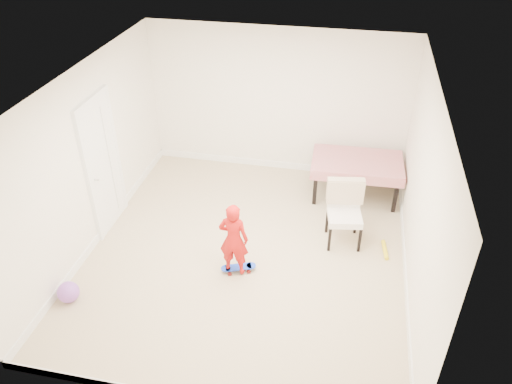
% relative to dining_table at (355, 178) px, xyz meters
% --- Properties ---
extents(ground, '(5.00, 5.00, 0.00)m').
position_rel_dining_table_xyz_m(ground, '(-1.46, -1.84, -0.34)').
color(ground, tan).
rests_on(ground, ground).
extents(ceiling, '(4.50, 5.00, 0.04)m').
position_rel_dining_table_xyz_m(ceiling, '(-1.46, -1.84, 2.24)').
color(ceiling, silver).
rests_on(ceiling, wall_back).
extents(wall_back, '(4.50, 0.04, 2.60)m').
position_rel_dining_table_xyz_m(wall_back, '(-1.46, 0.64, 0.96)').
color(wall_back, white).
rests_on(wall_back, ground).
extents(wall_front, '(4.50, 0.04, 2.60)m').
position_rel_dining_table_xyz_m(wall_front, '(-1.46, -4.32, 0.96)').
color(wall_front, white).
rests_on(wall_front, ground).
extents(wall_left, '(0.04, 5.00, 2.60)m').
position_rel_dining_table_xyz_m(wall_left, '(-3.69, -1.84, 0.96)').
color(wall_left, white).
rests_on(wall_left, ground).
extents(wall_right, '(0.04, 5.00, 2.60)m').
position_rel_dining_table_xyz_m(wall_right, '(0.77, -1.84, 0.96)').
color(wall_right, white).
rests_on(wall_right, ground).
extents(door, '(0.11, 0.94, 2.11)m').
position_rel_dining_table_xyz_m(door, '(-3.68, -1.54, 0.68)').
color(door, white).
rests_on(door, ground).
extents(baseboard_back, '(4.50, 0.02, 0.12)m').
position_rel_dining_table_xyz_m(baseboard_back, '(-1.46, 0.65, -0.28)').
color(baseboard_back, white).
rests_on(baseboard_back, ground).
extents(baseboard_left, '(0.02, 5.00, 0.12)m').
position_rel_dining_table_xyz_m(baseboard_left, '(-3.70, -1.84, -0.28)').
color(baseboard_left, white).
rests_on(baseboard_left, ground).
extents(baseboard_right, '(0.02, 5.00, 0.12)m').
position_rel_dining_table_xyz_m(baseboard_right, '(0.78, -1.84, -0.28)').
color(baseboard_right, white).
rests_on(baseboard_right, ground).
extents(dining_table, '(1.50, 0.97, 0.69)m').
position_rel_dining_table_xyz_m(dining_table, '(0.00, 0.00, 0.00)').
color(dining_table, '#A90D09').
rests_on(dining_table, ground).
extents(dining_chair, '(0.63, 0.69, 0.98)m').
position_rel_dining_table_xyz_m(dining_chair, '(-0.12, -1.30, 0.15)').
color(dining_chair, beige).
rests_on(dining_chair, ground).
extents(skateboard, '(0.52, 0.34, 0.07)m').
position_rel_dining_table_xyz_m(skateboard, '(-1.49, -2.24, -0.31)').
color(skateboard, blue).
rests_on(skateboard, ground).
extents(child, '(0.41, 0.27, 1.10)m').
position_rel_dining_table_xyz_m(child, '(-1.53, -2.28, 0.21)').
color(child, red).
rests_on(child, ground).
extents(balloon, '(0.28, 0.28, 0.28)m').
position_rel_dining_table_xyz_m(balloon, '(-3.51, -3.23, -0.20)').
color(balloon, '#9854CB').
rests_on(balloon, ground).
extents(foam_toy, '(0.11, 0.40, 0.06)m').
position_rel_dining_table_xyz_m(foam_toy, '(0.52, -1.41, -0.31)').
color(foam_toy, yellow).
rests_on(foam_toy, ground).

